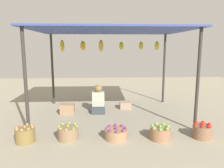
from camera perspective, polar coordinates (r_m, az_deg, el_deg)
ground_plane at (r=5.90m, az=-0.33°, el=-8.05°), size 14.00×14.00×0.00m
market_stall_structure at (r=5.63m, az=-0.42°, el=12.90°), size 3.89×2.76×2.25m
vendor_person at (r=6.01m, az=-3.66°, el=-4.75°), size 0.36×0.44×0.78m
basket_potatoes at (r=4.54m, az=-22.14°, el=-12.41°), size 0.37×0.37×0.33m
basket_limes at (r=4.43m, az=-11.61°, el=-12.67°), size 0.40×0.40×0.30m
basket_purple_onions at (r=4.38m, az=1.09°, el=-13.07°), size 0.45×0.45×0.26m
basket_green_apples at (r=4.45m, az=12.66°, el=-12.63°), size 0.40×0.40×0.30m
basket_red_tomatoes at (r=4.76m, az=22.84°, el=-11.51°), size 0.36×0.36×0.32m
wooden_crate_near_vendor at (r=6.00m, az=-11.79°, el=-6.55°), size 0.38×0.24×0.28m
wooden_crate_stacked_rear at (r=6.41m, az=3.61°, el=-5.63°), size 0.33×0.28×0.21m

